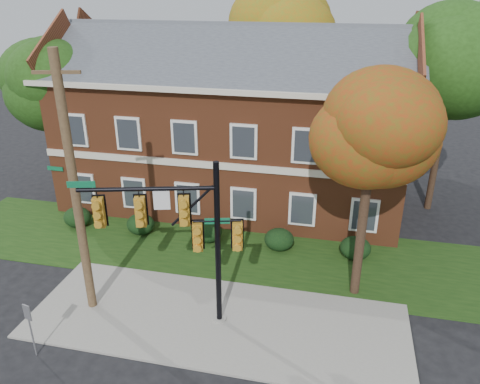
% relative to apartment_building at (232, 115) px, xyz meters
% --- Properties ---
extents(ground, '(120.00, 120.00, 0.00)m').
position_rel_apartment_building_xyz_m(ground, '(2.00, -11.95, -4.99)').
color(ground, black).
rests_on(ground, ground).
extents(sidewalk, '(14.00, 5.00, 0.08)m').
position_rel_apartment_building_xyz_m(sidewalk, '(2.00, -10.95, -4.95)').
color(sidewalk, gray).
rests_on(sidewalk, ground).
extents(grass_strip, '(30.00, 6.00, 0.04)m').
position_rel_apartment_building_xyz_m(grass_strip, '(2.00, -5.95, -4.97)').
color(grass_strip, '#193811').
rests_on(grass_strip, ground).
extents(apartment_building, '(18.80, 8.80, 9.74)m').
position_rel_apartment_building_xyz_m(apartment_building, '(0.00, 0.00, 0.00)').
color(apartment_building, brown).
rests_on(apartment_building, ground).
extents(hedge_far_left, '(1.40, 1.26, 1.05)m').
position_rel_apartment_building_xyz_m(hedge_far_left, '(-7.00, -5.25, -4.46)').
color(hedge_far_left, black).
rests_on(hedge_far_left, ground).
extents(hedge_left, '(1.40, 1.26, 1.05)m').
position_rel_apartment_building_xyz_m(hedge_left, '(-3.50, -5.25, -4.46)').
color(hedge_left, black).
rests_on(hedge_left, ground).
extents(hedge_center, '(1.40, 1.26, 1.05)m').
position_rel_apartment_building_xyz_m(hedge_center, '(0.00, -5.25, -4.46)').
color(hedge_center, black).
rests_on(hedge_center, ground).
extents(hedge_right, '(1.40, 1.26, 1.05)m').
position_rel_apartment_building_xyz_m(hedge_right, '(3.50, -5.25, -4.46)').
color(hedge_right, black).
rests_on(hedge_right, ground).
extents(hedge_far_right, '(1.40, 1.26, 1.05)m').
position_rel_apartment_building_xyz_m(hedge_far_right, '(7.00, -5.25, -4.46)').
color(hedge_far_right, black).
rests_on(hedge_far_right, ground).
extents(tree_near_right, '(4.50, 4.25, 8.58)m').
position_rel_apartment_building_xyz_m(tree_near_right, '(7.22, -8.09, 1.68)').
color(tree_near_right, black).
rests_on(tree_near_right, ground).
extents(tree_left_rear, '(5.40, 5.10, 8.88)m').
position_rel_apartment_building_xyz_m(tree_left_rear, '(-9.73, -1.12, 1.69)').
color(tree_left_rear, black).
rests_on(tree_left_rear, ground).
extents(tree_right_rear, '(6.30, 5.95, 10.62)m').
position_rel_apartment_building_xyz_m(tree_right_rear, '(11.31, 0.86, 3.13)').
color(tree_right_rear, black).
rests_on(tree_right_rear, ground).
extents(tree_far_rear, '(6.84, 6.46, 11.52)m').
position_rel_apartment_building_xyz_m(tree_far_rear, '(1.34, 7.84, 3.86)').
color(tree_far_rear, black).
rests_on(tree_far_rear, ground).
extents(traffic_signal, '(5.51, 1.64, 6.33)m').
position_rel_apartment_building_xyz_m(traffic_signal, '(1.00, -11.20, -1.06)').
color(traffic_signal, gray).
rests_on(traffic_signal, ground).
extents(utility_pole, '(1.49, 0.49, 9.75)m').
position_rel_apartment_building_xyz_m(utility_pole, '(-2.94, -11.15, -0.04)').
color(utility_pole, '#4C3623').
rests_on(utility_pole, ground).
extents(sign_post, '(0.30, 0.11, 2.07)m').
position_rel_apartment_building_xyz_m(sign_post, '(-3.50, -13.95, -3.58)').
color(sign_post, slate).
rests_on(sign_post, ground).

